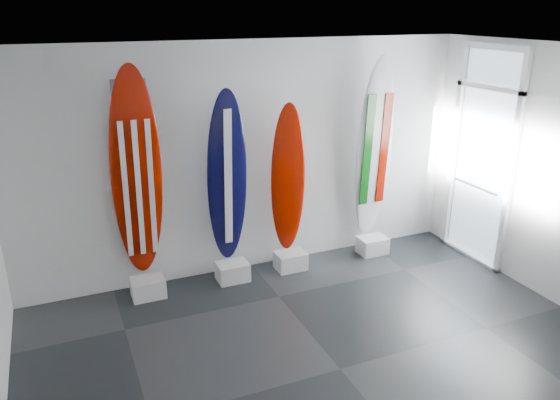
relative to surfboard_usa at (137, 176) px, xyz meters
name	(u,v)px	position (x,y,z in m)	size (l,w,h in m)	color
floor	(340,369)	(1.47, -2.28, -1.53)	(6.00, 6.00, 0.00)	black
ceiling	(354,55)	(1.47, -2.28, 1.47)	(6.00, 6.00, 0.00)	white
wall_back	(250,160)	(1.47, 0.22, -0.03)	(6.00, 6.00, 0.00)	silver
display_block_usa	(148,288)	(0.00, -0.10, -1.41)	(0.40, 0.30, 0.24)	silver
surfboard_usa	(137,176)	(0.00, 0.00, 0.00)	(0.58, 0.08, 2.59)	#8A0D00
display_block_navy	(233,272)	(1.09, -0.10, -1.41)	(0.40, 0.30, 0.24)	silver
surfboard_navy	(227,178)	(1.09, 0.00, -0.17)	(0.51, 0.08, 2.24)	black
display_block_swiss	(291,261)	(1.91, -0.10, -1.41)	(0.40, 0.30, 0.24)	silver
surfboard_swiss	(288,179)	(1.91, 0.00, -0.28)	(0.46, 0.08, 2.02)	#8A0D00
display_block_italy	(372,245)	(3.20, -0.10, -1.41)	(0.40, 0.30, 0.24)	silver
surfboard_italy	(374,150)	(3.20, 0.00, -0.02)	(0.58, 0.08, 2.55)	silver
wall_outlet	(59,275)	(-0.98, 0.20, -1.18)	(0.09, 0.02, 0.13)	silver
glass_door	(482,159)	(4.44, -0.73, -0.10)	(0.12, 1.16, 2.85)	white
balcony	(544,210)	(5.77, -0.73, -1.03)	(2.80, 2.20, 1.20)	slate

